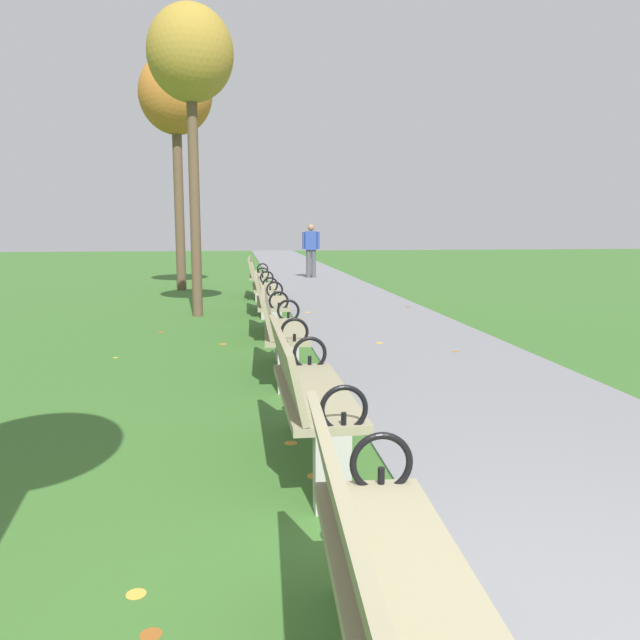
% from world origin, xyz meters
% --- Properties ---
extents(paved_walkway, '(2.65, 44.00, 0.02)m').
position_xyz_m(paved_walkway, '(1.33, 18.00, 0.01)').
color(paved_walkway, slate).
rests_on(paved_walkway, ground).
extents(park_bench_1, '(0.53, 1.62, 0.90)m').
position_xyz_m(park_bench_1, '(-0.50, 0.07, 0.49)').
color(park_bench_1, gray).
rests_on(park_bench_1, ground).
extents(park_bench_2, '(0.48, 1.60, 0.90)m').
position_xyz_m(park_bench_2, '(-0.50, 2.38, 0.49)').
color(park_bench_2, gray).
rests_on(park_bench_2, ground).
extents(park_bench_3, '(0.54, 1.62, 0.90)m').
position_xyz_m(park_bench_3, '(-0.50, 4.93, 0.49)').
color(park_bench_3, gray).
rests_on(park_bench_3, ground).
extents(park_bench_4, '(0.51, 1.61, 0.90)m').
position_xyz_m(park_bench_4, '(-0.50, 7.41, 0.49)').
color(park_bench_4, gray).
rests_on(park_bench_4, ground).
extents(park_bench_5, '(0.49, 1.60, 0.90)m').
position_xyz_m(park_bench_5, '(-0.50, 9.78, 0.49)').
color(park_bench_5, gray).
rests_on(park_bench_5, ground).
extents(park_bench_6, '(0.53, 1.62, 0.90)m').
position_xyz_m(park_bench_6, '(-0.50, 12.37, 0.49)').
color(park_bench_6, gray).
rests_on(park_bench_6, ground).
extents(tree_2, '(1.44, 1.44, 5.22)m').
position_xyz_m(tree_2, '(-1.65, 9.57, 4.34)').
color(tree_2, brown).
rests_on(tree_2, ground).
extents(tree_3, '(1.75, 1.75, 5.68)m').
position_xyz_m(tree_3, '(-2.33, 14.34, 4.63)').
color(tree_3, brown).
rests_on(tree_3, ground).
extents(pedestrian_walking, '(0.53, 0.27, 1.62)m').
position_xyz_m(pedestrian_walking, '(1.30, 17.54, 0.93)').
color(pedestrian_walking, '#4C4C56').
rests_on(pedestrian_walking, paved_walkway).
extents(scattered_leaves, '(4.87, 12.22, 0.02)m').
position_xyz_m(scattered_leaves, '(0.05, 4.63, 0.01)').
color(scattered_leaves, gold).
rests_on(scattered_leaves, ground).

